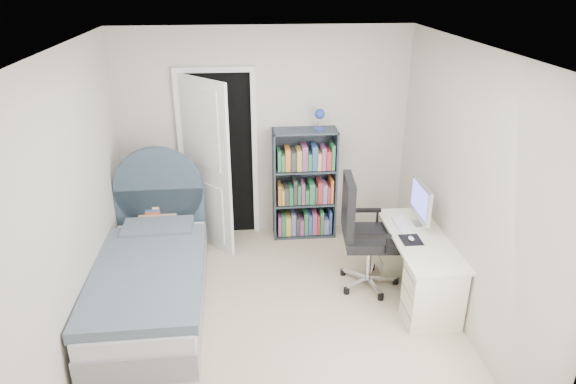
{
  "coord_description": "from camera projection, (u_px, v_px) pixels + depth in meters",
  "views": [
    {
      "loc": [
        -0.26,
        -4.03,
        3.06
      ],
      "look_at": [
        0.14,
        0.33,
        1.14
      ],
      "focal_mm": 32.0,
      "sensor_mm": 36.0,
      "label": 1
    }
  ],
  "objects": [
    {
      "name": "room_shell",
      "position": [
        275.0,
        197.0,
        4.42
      ],
      "size": [
        3.5,
        3.7,
        2.6
      ],
      "color": "tan",
      "rests_on": "ground"
    },
    {
      "name": "door",
      "position": [
        210.0,
        160.0,
        5.9
      ],
      "size": [
        0.92,
        0.64,
        2.06
      ],
      "color": "black",
      "rests_on": "ground"
    },
    {
      "name": "bed",
      "position": [
        152.0,
        277.0,
        5.0
      ],
      "size": [
        1.05,
        2.15,
        1.31
      ],
      "color": "gray",
      "rests_on": "ground"
    },
    {
      "name": "nightstand",
      "position": [
        159.0,
        220.0,
        5.9
      ],
      "size": [
        0.42,
        0.42,
        0.62
      ],
      "color": "#D7A784",
      "rests_on": "ground"
    },
    {
      "name": "floor_lamp",
      "position": [
        205.0,
        199.0,
        6.14
      ],
      "size": [
        0.18,
        0.18,
        1.28
      ],
      "color": "silver",
      "rests_on": "ground"
    },
    {
      "name": "bookcase",
      "position": [
        305.0,
        188.0,
        6.21
      ],
      "size": [
        0.75,
        0.32,
        1.6
      ],
      "color": "#333C45",
      "rests_on": "ground"
    },
    {
      "name": "desk",
      "position": [
        417.0,
        263.0,
        5.13
      ],
      "size": [
        0.53,
        1.34,
        1.1
      ],
      "color": "beige",
      "rests_on": "ground"
    },
    {
      "name": "office_chair",
      "position": [
        362.0,
        228.0,
        5.16
      ],
      "size": [
        0.63,
        0.64,
        1.2
      ],
      "color": "silver",
      "rests_on": "ground"
    }
  ]
}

